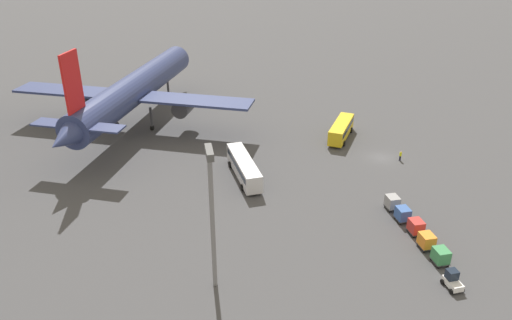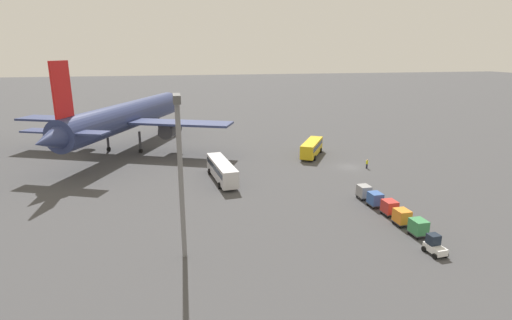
{
  "view_description": "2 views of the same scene",
  "coord_description": "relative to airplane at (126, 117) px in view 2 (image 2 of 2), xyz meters",
  "views": [
    {
      "loc": [
        -71.45,
        34.93,
        37.6
      ],
      "look_at": [
        -2.94,
        22.39,
        3.0
      ],
      "focal_mm": 35.0,
      "sensor_mm": 36.0,
      "label": 1
    },
    {
      "loc": [
        -65.87,
        32.25,
        20.89
      ],
      "look_at": [
        -7.24,
        19.44,
        4.43
      ],
      "focal_mm": 28.0,
      "sensor_mm": 36.0,
      "label": 2
    }
  ],
  "objects": [
    {
      "name": "ground_plane",
      "position": [
        -22.43,
        -41.4,
        -7.3
      ],
      "size": [
        600.0,
        600.0,
        0.0
      ],
      "primitive_type": "plane",
      "color": "#424244"
    },
    {
      "name": "airplane",
      "position": [
        0.0,
        0.0,
        0.0
      ],
      "size": [
        52.34,
        45.32,
        19.4
      ],
      "rotation": [
        0.0,
        0.0,
        -0.4
      ],
      "color": "navy",
      "rests_on": "ground"
    },
    {
      "name": "shuttle_bus_near",
      "position": [
        -13.19,
        -37.25,
        -5.43
      ],
      "size": [
        10.42,
        7.73,
        3.1
      ],
      "rotation": [
        0.0,
        0.0,
        -0.55
      ],
      "color": "gold",
      "rests_on": "ground"
    },
    {
      "name": "shuttle_bus_far",
      "position": [
        -25.13,
        -17.12,
        -5.38
      ],
      "size": [
        13.06,
        3.79,
        3.2
      ],
      "rotation": [
        0.0,
        0.0,
        0.1
      ],
      "color": "silver",
      "rests_on": "ground"
    },
    {
      "name": "baggage_tug",
      "position": [
        -54.84,
        -35.87,
        -6.35
      ],
      "size": [
        2.48,
        1.77,
        2.1
      ],
      "rotation": [
        0.0,
        0.0,
        0.07
      ],
      "color": "white",
      "rests_on": "ground"
    },
    {
      "name": "worker_person",
      "position": [
        -23.97,
        -44.04,
        -6.43
      ],
      "size": [
        0.38,
        0.38,
        1.74
      ],
      "color": "#1E1E2D",
      "rests_on": "ground"
    },
    {
      "name": "cargo_cart_green",
      "position": [
        -50.79,
        -36.64,
        -6.1
      ],
      "size": [
        2.05,
        1.75,
        2.06
      ],
      "rotation": [
        0.0,
        0.0,
        0.03
      ],
      "color": "#38383D",
      "rests_on": "ground"
    },
    {
      "name": "cargo_cart_orange",
      "position": [
        -47.67,
        -36.45,
        -6.1
      ],
      "size": [
        2.05,
        1.75,
        2.06
      ],
      "rotation": [
        0.0,
        0.0,
        0.03
      ],
      "color": "#38383D",
      "rests_on": "ground"
    },
    {
      "name": "cargo_cart_red",
      "position": [
        -44.54,
        -36.6,
        -6.1
      ],
      "size": [
        2.05,
        1.75,
        2.06
      ],
      "rotation": [
        0.0,
        0.0,
        0.03
      ],
      "color": "#38383D",
      "rests_on": "ground"
    },
    {
      "name": "cargo_cart_blue",
      "position": [
        -41.41,
        -36.23,
        -6.1
      ],
      "size": [
        2.05,
        1.75,
        2.06
      ],
      "rotation": [
        0.0,
        0.0,
        0.03
      ],
      "color": "#38383D",
      "rests_on": "ground"
    },
    {
      "name": "cargo_cart_grey",
      "position": [
        -38.28,
        -36.14,
        -6.1
      ],
      "size": [
        2.05,
        1.75,
        2.06
      ],
      "rotation": [
        0.0,
        0.0,
        0.03
      ],
      "color": "#38383D",
      "rests_on": "ground"
    },
    {
      "name": "light_pole",
      "position": [
        -49.72,
        -9.9,
        3.14
      ],
      "size": [
        2.8,
        0.7,
        16.93
      ],
      "color": "slate",
      "rests_on": "ground"
    }
  ]
}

